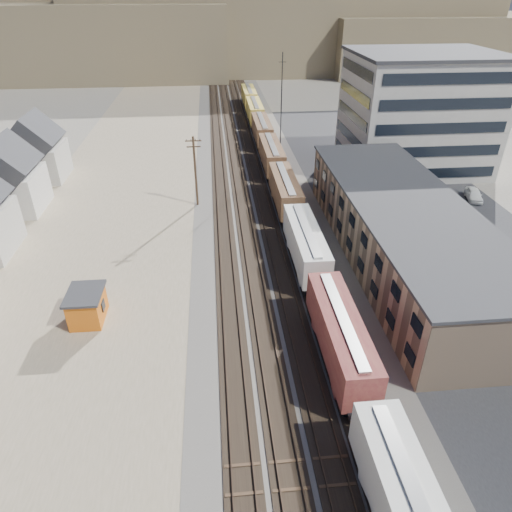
{
  "coord_description": "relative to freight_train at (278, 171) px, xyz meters",
  "views": [
    {
      "loc": [
        -5.85,
        -18.76,
        27.74
      ],
      "look_at": [
        -1.95,
        22.01,
        3.0
      ],
      "focal_mm": 32.0,
      "sensor_mm": 36.0,
      "label": 1
    }
  ],
  "objects": [
    {
      "name": "ballast_bed",
      "position": [
        -3.8,
        2.78,
        -2.76
      ],
      "size": [
        18.0,
        200.0,
        0.06
      ],
      "primitive_type": "cube",
      "color": "#4C4742",
      "rests_on": "ground"
    },
    {
      "name": "dirt_yard",
      "position": [
        -23.8,
        -7.22,
        -2.78
      ],
      "size": [
        24.0,
        180.0,
        0.03
      ],
      "primitive_type": "cube",
      "color": "#7F7157",
      "rests_on": "ground"
    },
    {
      "name": "radio_mast",
      "position": [
        2.2,
        12.78,
        6.33
      ],
      "size": [
        1.2,
        0.16,
        18.0
      ],
      "color": "black",
      "rests_on": "ground"
    },
    {
      "name": "hills_north",
      "position": [
        -3.63,
        120.7,
        11.31
      ],
      "size": [
        265.0,
        80.0,
        32.0
      ],
      "color": "brown",
      "rests_on": "ground"
    },
    {
      "name": "utility_pole_north",
      "position": [
        -12.3,
        -5.22,
        2.5
      ],
      "size": [
        2.2,
        0.32,
        10.0
      ],
      "color": "#382619",
      "rests_on": "ground"
    },
    {
      "name": "parked_car_blue",
      "position": [
        22.07,
        6.21,
        -1.99
      ],
      "size": [
        6.03,
        5.94,
        1.61
      ],
      "primitive_type": "imported",
      "rotation": [
        0.0,
        0.0,
        0.8
      ],
      "color": "#172150",
      "rests_on": "ground"
    },
    {
      "name": "freight_train",
      "position": [
        0.0,
        0.0,
        0.0
      ],
      "size": [
        3.0,
        119.74,
        4.46
      ],
      "color": "black",
      "rests_on": "ground"
    },
    {
      "name": "maintenance_shed",
      "position": [
        -22.22,
        -30.4,
        -1.21
      ],
      "size": [
        3.3,
        4.25,
        3.1
      ],
      "color": "#C15A12",
      "rests_on": "ground"
    },
    {
      "name": "office_tower",
      "position": [
        24.15,
        7.73,
        6.47
      ],
      "size": [
        22.6,
        18.6,
        18.45
      ],
      "color": "#9E998E",
      "rests_on": "ground"
    },
    {
      "name": "rail_tracks",
      "position": [
        -4.35,
        2.78,
        -2.68
      ],
      "size": [
        11.4,
        200.0,
        0.24
      ],
      "color": "black",
      "rests_on": "ground"
    },
    {
      "name": "asphalt_lot",
      "position": [
        18.2,
        -12.22,
        -2.77
      ],
      "size": [
        26.0,
        120.0,
        0.04
      ],
      "primitive_type": "cube",
      "color": "#232326",
      "rests_on": "ground"
    },
    {
      "name": "warehouse",
      "position": [
        11.18,
        -22.22,
        0.86
      ],
      "size": [
        12.4,
        40.4,
        7.25
      ],
      "color": "tan",
      "rests_on": "ground"
    },
    {
      "name": "ground",
      "position": [
        -3.8,
        -47.22,
        -2.79
      ],
      "size": [
        300.0,
        300.0,
        0.0
      ],
      "primitive_type": "plane",
      "color": "#6B6356",
      "rests_on": "ground"
    },
    {
      "name": "parked_car_far",
      "position": [
        28.18,
        -7.29,
        -1.98
      ],
      "size": [
        3.1,
        5.09,
        1.62
      ],
      "primitive_type": "imported",
      "rotation": [
        0.0,
        0.0,
        -0.27
      ],
      "color": "white",
      "rests_on": "ground"
    }
  ]
}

